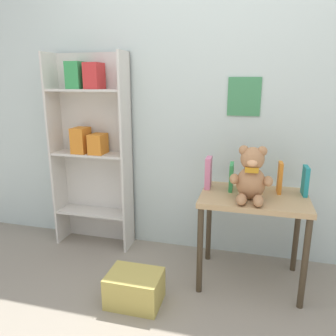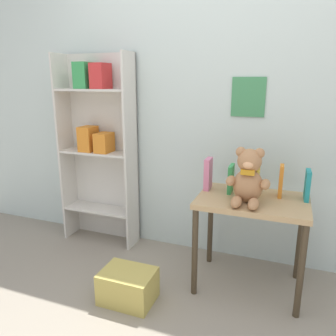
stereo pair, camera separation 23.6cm
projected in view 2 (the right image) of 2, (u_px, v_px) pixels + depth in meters
name	position (u px, v px, depth m)	size (l,w,h in m)	color
wall_back	(219.00, 100.00, 2.47)	(4.80, 0.07, 2.50)	silver
bookshelf_side	(99.00, 140.00, 2.78)	(0.65, 0.23, 1.61)	beige
display_table	(252.00, 212.00, 2.17)	(0.71, 0.50, 0.65)	tan
teddy_bear	(248.00, 178.00, 2.02)	(0.27, 0.25, 0.35)	#A8754C
book_standing_pink	(208.00, 174.00, 2.30)	(0.04, 0.12, 0.22)	#D17093
book_standing_green	(231.00, 179.00, 2.24)	(0.03, 0.14, 0.19)	#33934C
book_standing_yellow	(255.00, 181.00, 2.19)	(0.04, 0.14, 0.19)	gold
book_standing_orange	(281.00, 181.00, 2.15)	(0.02, 0.10, 0.21)	orange
book_standing_teal	(307.00, 185.00, 2.09)	(0.03, 0.12, 0.20)	teal
storage_bin	(128.00, 286.00, 2.12)	(0.34, 0.25, 0.21)	tan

